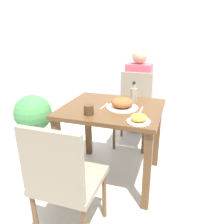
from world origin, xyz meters
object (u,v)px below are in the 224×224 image
at_px(chair_near, 63,178).
at_px(chair_far, 134,105).
at_px(sauce_bottle, 134,94).
at_px(side_plate, 139,119).
at_px(potted_plant_left, 34,122).
at_px(drink_cup, 89,110).
at_px(food_plate, 122,104).
at_px(person_figure, 138,92).

relative_size(chair_near, chair_far, 1.00).
bearing_deg(sauce_bottle, side_plate, -72.95).
bearing_deg(potted_plant_left, chair_far, 41.21).
bearing_deg(drink_cup, potted_plant_left, 162.56).
bearing_deg(food_plate, side_plate, -53.27).
distance_m(chair_far, person_figure, 0.38).
relative_size(food_plate, potted_plant_left, 0.36).
bearing_deg(chair_far, drink_cup, -99.12).
relative_size(sauce_bottle, person_figure, 0.18).
xyz_separation_m(side_plate, sauce_bottle, (-0.14, 0.46, 0.05)).
bearing_deg(side_plate, potted_plant_left, 166.98).
bearing_deg(chair_near, potted_plant_left, -44.52).
height_order(chair_near, chair_far, same).
bearing_deg(side_plate, drink_cup, 175.06).
bearing_deg(person_figure, drink_cup, -95.82).
xyz_separation_m(sauce_bottle, potted_plant_left, (-1.01, -0.20, -0.34)).
height_order(chair_far, potted_plant_left, chair_far).
height_order(chair_near, drink_cup, chair_near).
height_order(sauce_bottle, potted_plant_left, sauce_bottle).
relative_size(chair_far, food_plate, 3.21).
bearing_deg(sauce_bottle, chair_far, 101.02).
distance_m(chair_near, chair_far, 1.56).
bearing_deg(food_plate, drink_cup, -133.53).
height_order(chair_near, food_plate, chair_near).
bearing_deg(sauce_bottle, drink_cup, -123.14).
bearing_deg(potted_plant_left, person_figure, 52.92).
distance_m(side_plate, person_figure, 1.47).
bearing_deg(person_figure, side_plate, -78.96).
xyz_separation_m(food_plate, sauce_bottle, (0.06, 0.19, 0.04)).
distance_m(chair_far, drink_cup, 1.07).
bearing_deg(drink_cup, chair_near, -85.24).
bearing_deg(potted_plant_left, food_plate, 0.06).
height_order(chair_near, potted_plant_left, chair_near).
bearing_deg(potted_plant_left, chair_near, -44.52).
distance_m(food_plate, drink_cup, 0.32).
relative_size(chair_far, side_plate, 5.00).
bearing_deg(food_plate, chair_near, -102.89).
bearing_deg(chair_near, drink_cup, -85.24).
relative_size(drink_cup, sauce_bottle, 0.40).
bearing_deg(sauce_bottle, person_figure, 98.06).
height_order(chair_far, person_figure, person_figure).
distance_m(chair_near, person_figure, 1.93).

